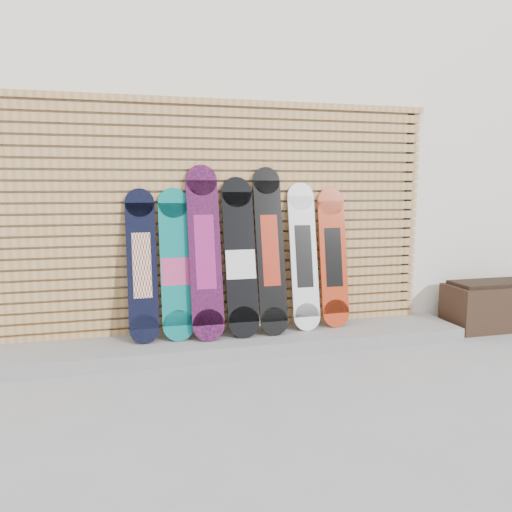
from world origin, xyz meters
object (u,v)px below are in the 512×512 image
object	(u,v)px
snowboard_4	(270,250)
snowboard_5	(304,256)
snowboard_3	(240,258)
snowboard_1	(176,265)
snowboard_2	(205,252)
planter_box	(498,305)
snowboard_0	(142,265)
snowboard_6	(333,257)

from	to	relation	value
snowboard_4	snowboard_5	bearing A→B (deg)	6.13
snowboard_5	snowboard_3	bearing A→B (deg)	-176.17
snowboard_4	snowboard_5	xyz separation A→B (m)	(0.35, 0.04, -0.07)
snowboard_3	snowboard_5	xyz separation A→B (m)	(0.64, 0.04, -0.02)
snowboard_1	snowboard_2	distance (m)	0.29
planter_box	snowboard_0	distance (m)	3.71
planter_box	snowboard_6	xyz separation A→B (m)	(-1.82, 0.17, 0.55)
snowboard_2	snowboard_6	bearing A→B (deg)	3.01
snowboard_3	snowboard_4	bearing A→B (deg)	1.07
snowboard_2	snowboard_3	distance (m)	0.34
snowboard_0	snowboard_4	xyz separation A→B (m)	(1.18, -0.03, 0.10)
snowboard_0	snowboard_4	distance (m)	1.18
snowboard_4	snowboard_3	bearing A→B (deg)	-178.93
snowboard_3	snowboard_6	distance (m)	0.96
snowboard_0	snowboard_3	bearing A→B (deg)	-2.06
snowboard_3	snowboard_6	size ratio (longest dim) A/B	1.07
snowboard_3	snowboard_4	xyz separation A→B (m)	(0.29, 0.01, 0.06)
snowboard_2	snowboard_6	distance (m)	1.29
snowboard_2	snowboard_3	size ratio (longest dim) A/B	1.07
snowboard_1	snowboard_2	xyz separation A→B (m)	(0.26, -0.03, 0.12)
planter_box	snowboard_2	world-z (taller)	snowboard_2
snowboard_1	snowboard_4	xyz separation A→B (m)	(0.88, -0.02, 0.11)
snowboard_0	snowboard_1	world-z (taller)	snowboard_1
snowboard_2	snowboard_5	size ratio (longest dim) A/B	1.12
planter_box	snowboard_5	xyz separation A→B (m)	(-2.14, 0.15, 0.58)
snowboard_4	snowboard_6	size ratio (longest dim) A/B	1.14
planter_box	snowboard_0	xyz separation A→B (m)	(-3.67, 0.14, 0.55)
snowboard_3	snowboard_6	world-z (taller)	snowboard_3
snowboard_1	snowboard_3	bearing A→B (deg)	-2.89
snowboard_0	snowboard_4	world-z (taller)	snowboard_4
snowboard_6	snowboard_1	bearing A→B (deg)	-178.77
planter_box	snowboard_4	xyz separation A→B (m)	(-2.49, 0.12, 0.65)
snowboard_0	snowboard_5	distance (m)	1.53
snowboard_1	snowboard_2	size ratio (longest dim) A/B	0.87
snowboard_1	snowboard_4	distance (m)	0.89
snowboard_0	snowboard_2	distance (m)	0.57
snowboard_0	snowboard_3	xyz separation A→B (m)	(0.89, -0.03, 0.04)
snowboard_1	snowboard_0	bearing A→B (deg)	179.58
snowboard_2	snowboard_3	world-z (taller)	snowboard_2
snowboard_6	snowboard_3	bearing A→B (deg)	-176.24
snowboard_5	snowboard_6	distance (m)	0.32
snowboard_4	snowboard_6	world-z (taller)	snowboard_4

